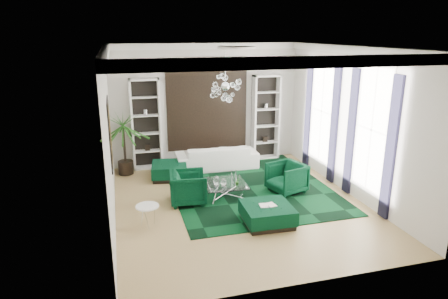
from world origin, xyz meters
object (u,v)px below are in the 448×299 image
object	(u,v)px
coffee_table	(225,190)
sofa	(217,157)
palm	(123,135)
armchair_left	(188,188)
side_table	(148,216)
ottoman_front	(267,214)
armchair_right	(287,178)
ottoman_side	(169,171)

from	to	relation	value
coffee_table	sofa	bearing A→B (deg)	81.17
sofa	palm	world-z (taller)	palm
armchair_left	side_table	world-z (taller)	armchair_left
sofa	ottoman_front	xyz separation A→B (m)	(0.16, -3.96, -0.15)
armchair_right	sofa	bearing A→B (deg)	-166.85
sofa	palm	xyz separation A→B (m)	(-2.77, 0.19, 0.85)
sofa	side_table	bearing A→B (deg)	55.79
coffee_table	ottoman_side	world-z (taller)	ottoman_side
ottoman_front	palm	xyz separation A→B (m)	(-2.93, 4.15, 1.00)
coffee_table	ottoman_front	distance (m)	1.78
sofa	coffee_table	size ratio (longest dim) A/B	2.33
coffee_table	ottoman_side	bearing A→B (deg)	124.56
side_table	palm	world-z (taller)	palm
armchair_left	ottoman_front	bearing A→B (deg)	-130.62
ottoman_side	side_table	world-z (taller)	side_table
coffee_table	palm	bearing A→B (deg)	134.68
sofa	coffee_table	distance (m)	2.29
armchair_right	armchair_left	bearing A→B (deg)	-105.60
sofa	ottoman_side	bearing A→B (deg)	19.36
sofa	coffee_table	world-z (taller)	sofa
ottoman_front	side_table	bearing A→B (deg)	168.32
armchair_right	palm	world-z (taller)	palm
ottoman_side	coffee_table	bearing A→B (deg)	-55.44
ottoman_side	palm	distance (m)	1.73
armchair_left	side_table	distance (m)	1.51
ottoman_front	palm	size ratio (longest dim) A/B	0.44
armchair_left	palm	size ratio (longest dim) A/B	0.36
ottoman_side	palm	size ratio (longest dim) A/B	0.41
armchair_left	ottoman_side	bearing A→B (deg)	12.35
sofa	coffee_table	bearing A→B (deg)	82.24
sofa	armchair_left	distance (m)	2.74
armchair_right	side_table	size ratio (longest dim) A/B	1.74
coffee_table	side_table	xyz separation A→B (m)	(-2.07, -1.17, 0.06)
palm	armchair_left	bearing A→B (deg)	-60.91
ottoman_front	palm	bearing A→B (deg)	125.24
sofa	armchair_right	world-z (taller)	armchair_right
sofa	armchair_left	bearing A→B (deg)	61.94
ottoman_front	side_table	size ratio (longest dim) A/B	2.12
armchair_left	coffee_table	size ratio (longest dim) A/B	0.82
ottoman_front	palm	world-z (taller)	palm
ottoman_front	armchair_right	bearing A→B (deg)	53.74
armchair_left	ottoman_side	size ratio (longest dim) A/B	0.89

